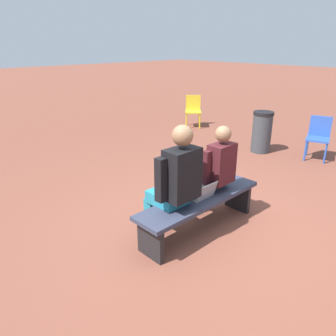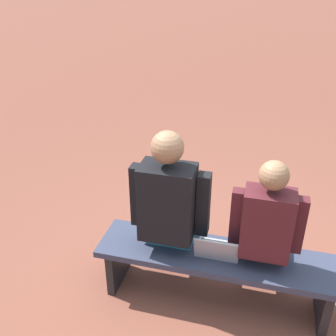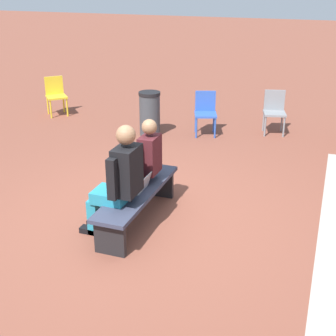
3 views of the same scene
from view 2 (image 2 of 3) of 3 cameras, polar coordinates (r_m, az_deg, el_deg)
ground_plane at (r=3.30m, az=7.35°, el=-18.64°), size 60.00×60.00×0.00m
bench at (r=3.08m, az=6.98°, el=-13.60°), size 1.80×0.44×0.45m
person_student at (r=2.91m, az=13.97°, el=-8.62°), size 0.50×0.64×1.28m
person_adult at (r=2.95m, az=0.47°, el=-5.88°), size 0.58×0.74×1.41m
laptop at (r=2.97m, az=7.18°, el=-11.65°), size 0.32×0.29×0.21m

